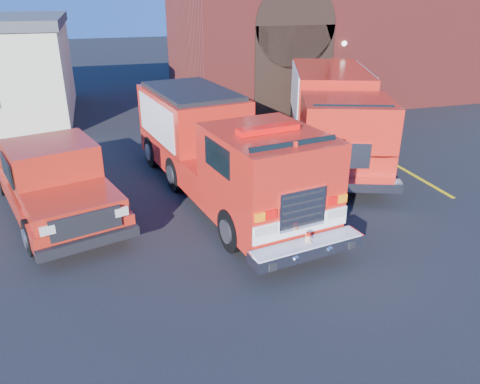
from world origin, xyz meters
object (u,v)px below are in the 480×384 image
object	(u,v)px
fire_station	(320,12)
fire_engine	(220,149)
secondary_truck	(333,111)
pickup_truck	(52,179)

from	to	relation	value
fire_station	fire_engine	world-z (taller)	fire_station
fire_engine	secondary_truck	world-z (taller)	secondary_truck
pickup_truck	fire_engine	bearing A→B (deg)	-2.41
fire_station	fire_engine	xyz separation A→B (m)	(-8.73, -12.37, -2.87)
pickup_truck	secondary_truck	bearing A→B (deg)	14.30
pickup_truck	fire_station	bearing A→B (deg)	42.85
fire_station	secondary_truck	xyz separation A→B (m)	(-4.03, -9.86, -2.75)
secondary_truck	pickup_truck	bearing A→B (deg)	-165.70
fire_engine	pickup_truck	distance (m)	4.43
fire_engine	pickup_truck	bearing A→B (deg)	177.59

